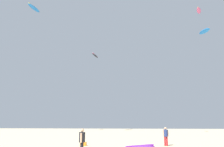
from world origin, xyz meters
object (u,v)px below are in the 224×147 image
person_midground (166,135)px  cooler_box (83,144)px  kite_aloft_2 (95,55)px  kite_aloft_1 (199,11)px  person_foreground (82,140)px  kite_aloft_5 (205,31)px  kite_aloft_0 (34,8)px

person_midground → cooler_box: size_ratio=3.02×
cooler_box → kite_aloft_2: size_ratio=0.15×
kite_aloft_1 → kite_aloft_2: kite_aloft_1 is taller
person_foreground → kite_aloft_2: bearing=-79.0°
cooler_box → kite_aloft_5: 31.41m
kite_aloft_0 → kite_aloft_1: kite_aloft_0 is taller
person_foreground → kite_aloft_5: bearing=-120.0°
person_foreground → cooler_box: (-1.22, 6.53, -0.87)m
person_foreground → kite_aloft_1: kite_aloft_1 is taller
person_foreground → kite_aloft_0: bearing=-56.5°
kite_aloft_0 → kite_aloft_5: (33.97, -4.56, -8.20)m
kite_aloft_2 → kite_aloft_5: 25.58m
cooler_box → kite_aloft_1: (19.51, 26.73, 25.75)m
person_midground → kite_aloft_0: (-23.80, 22.83, 25.24)m
person_foreground → kite_aloft_2: size_ratio=0.46×
kite_aloft_0 → kite_aloft_2: size_ratio=1.12×
person_midground → kite_aloft_5: 26.97m
kite_aloft_1 → kite_aloft_0: bearing=-174.5°
cooler_box → kite_aloft_2: bearing=97.2°
person_foreground → kite_aloft_5: 34.67m
kite_aloft_2 → kite_aloft_5: (21.82, -13.34, 0.24)m
person_midground → kite_aloft_0: kite_aloft_0 is taller
person_foreground → kite_aloft_5: kite_aloft_5 is taller
person_foreground → person_midground: person_foreground is taller
person_foreground → kite_aloft_0: kite_aloft_0 is taller
person_foreground → kite_aloft_5: size_ratio=0.58×
kite_aloft_0 → person_midground: bearing=-43.8°
person_foreground → person_midground: bearing=-129.2°
kite_aloft_2 → person_midground: bearing=-69.8°
person_midground → kite_aloft_5: bearing=132.9°
kite_aloft_2 → kite_aloft_5: size_ratio=1.28×
kite_aloft_1 → cooler_box: bearing=-126.1°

